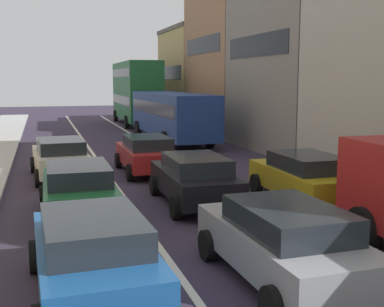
% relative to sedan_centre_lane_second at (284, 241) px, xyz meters
% --- Properties ---
extents(lane_stripe_left, '(0.16, 60.00, 0.01)m').
position_rel_sedan_centre_lane_second_xyz_m(lane_stripe_left, '(-1.73, 13.65, -0.79)').
color(lane_stripe_left, silver).
rests_on(lane_stripe_left, ground).
extents(lane_stripe_right, '(0.16, 60.00, 0.01)m').
position_rel_sedan_centre_lane_second_xyz_m(lane_stripe_right, '(1.67, 13.65, -0.79)').
color(lane_stripe_right, silver).
rests_on(lane_stripe_right, ground).
extents(building_row_right, '(7.20, 43.90, 13.82)m').
position_rel_sedan_centre_lane_second_xyz_m(building_row_right, '(9.87, 13.77, 4.95)').
color(building_row_right, tan).
rests_on(building_row_right, ground).
extents(sedan_centre_lane_second, '(2.14, 4.34, 1.49)m').
position_rel_sedan_centre_lane_second_xyz_m(sedan_centre_lane_second, '(0.00, 0.00, 0.00)').
color(sedan_centre_lane_second, gray).
rests_on(sedan_centre_lane_second, ground).
extents(wagon_left_lane_second, '(2.17, 4.36, 1.49)m').
position_rel_sedan_centre_lane_second_xyz_m(wagon_left_lane_second, '(-3.39, 0.36, 0.00)').
color(wagon_left_lane_second, '#194C8C').
rests_on(wagon_left_lane_second, ground).
extents(hatchback_centre_lane_third, '(2.14, 4.34, 1.49)m').
position_rel_sedan_centre_lane_second_xyz_m(hatchback_centre_lane_third, '(0.15, 6.00, 0.00)').
color(hatchback_centre_lane_third, black).
rests_on(hatchback_centre_lane_third, ground).
extents(sedan_left_lane_third, '(2.09, 4.31, 1.49)m').
position_rel_sedan_centre_lane_second_xyz_m(sedan_left_lane_third, '(-3.26, 5.50, 0.00)').
color(sedan_left_lane_third, '#19592D').
rests_on(sedan_left_lane_third, ground).
extents(coupe_centre_lane_fourth, '(2.06, 4.30, 1.49)m').
position_rel_sedan_centre_lane_second_xyz_m(coupe_centre_lane_fourth, '(-0.19, 11.35, 0.00)').
color(coupe_centre_lane_fourth, '#A51E1E').
rests_on(coupe_centre_lane_fourth, ground).
extents(sedan_left_lane_fourth, '(2.28, 4.41, 1.49)m').
position_rel_sedan_centre_lane_second_xyz_m(sedan_left_lane_fourth, '(-3.51, 11.33, 0.00)').
color(sedan_left_lane_fourth, beige).
rests_on(sedan_left_lane_fourth, ground).
extents(sedan_right_lane_behind_truck, '(2.11, 4.32, 1.49)m').
position_rel_sedan_centre_lane_second_xyz_m(sedan_right_lane_behind_truck, '(3.43, 5.31, 0.00)').
color(sedan_right_lane_behind_truck, '#B29319').
rests_on(sedan_right_lane_behind_truck, ground).
extents(bus_mid_queue_primary, '(3.01, 10.56, 2.90)m').
position_rel_sedan_centre_lane_second_xyz_m(bus_mid_queue_primary, '(3.26, 20.71, 0.96)').
color(bus_mid_queue_primary, navy).
rests_on(bus_mid_queue_primary, ground).
extents(bus_far_queue_secondary, '(2.98, 10.55, 5.06)m').
position_rel_sedan_centre_lane_second_xyz_m(bus_far_queue_secondary, '(3.33, 32.53, 2.03)').
color(bus_far_queue_secondary, '#1E6033').
rests_on(bus_far_queue_secondary, ground).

